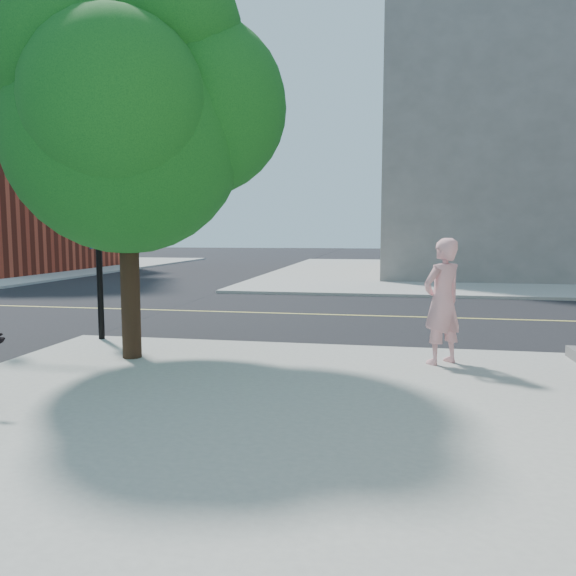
# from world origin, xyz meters

# --- Properties ---
(ground) EXTENTS (140.00, 140.00, 0.00)m
(ground) POSITION_xyz_m (0.00, 0.00, 0.00)
(ground) COLOR black
(ground) RESTS_ON ground
(road_ew) EXTENTS (140.00, 9.00, 0.01)m
(road_ew) POSITION_xyz_m (0.00, 4.50, 0.01)
(road_ew) COLOR black
(road_ew) RESTS_ON ground
(sidewalk_ne) EXTENTS (29.00, 25.00, 0.12)m
(sidewalk_ne) POSITION_xyz_m (13.50, 21.50, 0.06)
(sidewalk_ne) COLOR #9C9C93
(sidewalk_ne) RESTS_ON ground
(filler_ne) EXTENTS (18.00, 16.00, 14.00)m
(filler_ne) POSITION_xyz_m (14.00, 22.00, 7.12)
(filler_ne) COLOR slate
(filler_ne) RESTS_ON sidewalk_ne
(man_on_phone) EXTENTS (0.89, 0.86, 2.07)m
(man_on_phone) POSITION_xyz_m (6.18, -1.20, 1.15)
(man_on_phone) COLOR pink
(man_on_phone) RESTS_ON sidewalk_se
(street_tree) EXTENTS (4.93, 4.48, 6.55)m
(street_tree) POSITION_xyz_m (1.08, -1.70, 4.35)
(street_tree) COLOR black
(street_tree) RESTS_ON sidewalk_se
(signal_pole) EXTENTS (3.73, 0.42, 4.21)m
(signal_pole) POSITION_xyz_m (-2.45, -0.30, 3.56)
(signal_pole) COLOR black
(signal_pole) RESTS_ON sidewalk_se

